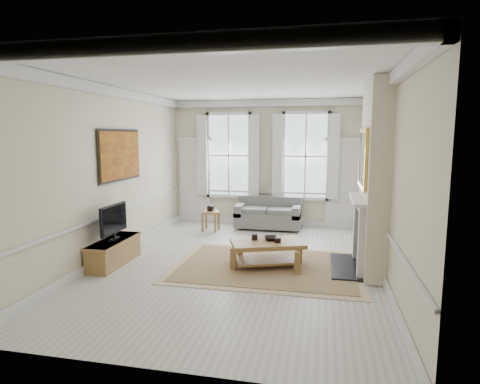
% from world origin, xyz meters
% --- Properties ---
extents(floor, '(7.20, 7.20, 0.00)m').
position_xyz_m(floor, '(0.00, 0.00, 0.00)').
color(floor, '#B7B5AD').
rests_on(floor, ground).
extents(ceiling, '(7.20, 7.20, 0.00)m').
position_xyz_m(ceiling, '(0.00, 0.00, 3.40)').
color(ceiling, white).
rests_on(ceiling, back_wall).
extents(back_wall, '(5.20, 0.00, 5.20)m').
position_xyz_m(back_wall, '(0.00, 3.60, 1.70)').
color(back_wall, beige).
rests_on(back_wall, floor).
extents(left_wall, '(0.00, 7.20, 7.20)m').
position_xyz_m(left_wall, '(-2.60, 0.00, 1.70)').
color(left_wall, beige).
rests_on(left_wall, floor).
extents(right_wall, '(0.00, 7.20, 7.20)m').
position_xyz_m(right_wall, '(2.60, 0.00, 1.70)').
color(right_wall, beige).
rests_on(right_wall, floor).
extents(window_left, '(1.26, 0.20, 2.20)m').
position_xyz_m(window_left, '(-1.05, 3.55, 1.90)').
color(window_left, '#B2BCC6').
rests_on(window_left, back_wall).
extents(window_right, '(1.26, 0.20, 2.20)m').
position_xyz_m(window_right, '(1.05, 3.55, 1.90)').
color(window_right, '#B2BCC6').
rests_on(window_right, back_wall).
extents(door_left, '(0.90, 0.08, 2.30)m').
position_xyz_m(door_left, '(-2.05, 3.56, 1.15)').
color(door_left, silver).
rests_on(door_left, floor).
extents(door_right, '(0.90, 0.08, 2.30)m').
position_xyz_m(door_right, '(2.05, 3.56, 1.15)').
color(door_right, silver).
rests_on(door_right, floor).
extents(painting, '(0.05, 1.66, 1.06)m').
position_xyz_m(painting, '(-2.56, 0.30, 2.05)').
color(painting, '#BA8220').
rests_on(painting, left_wall).
extents(chimney_breast, '(0.35, 1.70, 3.38)m').
position_xyz_m(chimney_breast, '(2.43, 0.20, 1.70)').
color(chimney_breast, beige).
rests_on(chimney_breast, floor).
extents(hearth, '(0.55, 1.50, 0.05)m').
position_xyz_m(hearth, '(2.00, 0.20, 0.03)').
color(hearth, black).
rests_on(hearth, floor).
extents(fireplace, '(0.21, 1.45, 1.33)m').
position_xyz_m(fireplace, '(2.20, 0.20, 0.73)').
color(fireplace, silver).
rests_on(fireplace, floor).
extents(mirror, '(0.06, 1.26, 1.06)m').
position_xyz_m(mirror, '(2.21, 0.20, 2.05)').
color(mirror, gold).
rests_on(mirror, chimney_breast).
extents(sofa, '(1.70, 0.83, 0.83)m').
position_xyz_m(sofa, '(0.13, 3.11, 0.35)').
color(sofa, '#5F5F5C').
rests_on(sofa, floor).
extents(side_table, '(0.52, 0.52, 0.51)m').
position_xyz_m(side_table, '(-1.30, 2.54, 0.41)').
color(side_table, brown).
rests_on(side_table, floor).
extents(rug, '(3.50, 2.60, 0.02)m').
position_xyz_m(rug, '(0.55, -0.04, 0.01)').
color(rug, olive).
rests_on(rug, floor).
extents(coffee_table, '(1.51, 1.18, 0.50)m').
position_xyz_m(coffee_table, '(0.55, -0.04, 0.41)').
color(coffee_table, brown).
rests_on(coffee_table, rug).
extents(ceramic_pot_a, '(0.11, 0.11, 0.11)m').
position_xyz_m(ceramic_pot_a, '(0.30, 0.01, 0.55)').
color(ceramic_pot_a, black).
rests_on(ceramic_pot_a, coffee_table).
extents(ceramic_pot_b, '(0.12, 0.12, 0.09)m').
position_xyz_m(ceramic_pot_b, '(0.75, -0.09, 0.54)').
color(ceramic_pot_b, black).
rests_on(ceramic_pot_b, coffee_table).
extents(bowl, '(0.32, 0.32, 0.07)m').
position_xyz_m(bowl, '(0.60, 0.06, 0.53)').
color(bowl, black).
rests_on(bowl, coffee_table).
extents(tv_stand, '(0.44, 1.35, 0.48)m').
position_xyz_m(tv_stand, '(-2.34, -0.50, 0.24)').
color(tv_stand, brown).
rests_on(tv_stand, floor).
extents(tv, '(0.08, 0.90, 0.68)m').
position_xyz_m(tv, '(-2.32, -0.50, 0.88)').
color(tv, black).
rests_on(tv, tv_stand).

